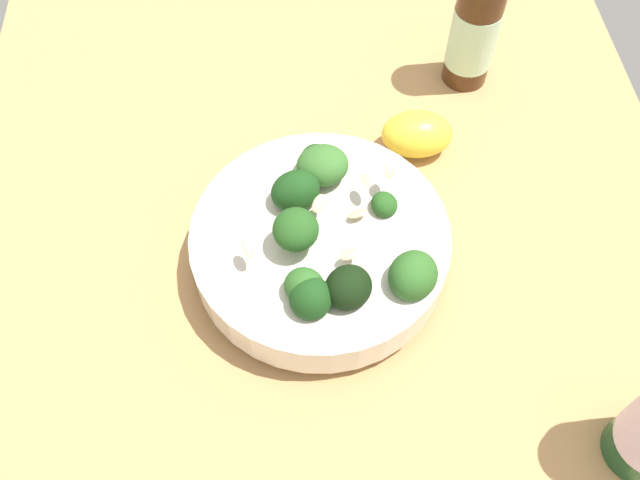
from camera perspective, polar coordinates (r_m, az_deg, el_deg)
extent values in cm
cube|color=tan|center=(67.86, 0.28, 0.75)|extent=(71.51, 71.51, 3.64)
cylinder|color=silver|center=(63.27, 0.00, -1.62)|extent=(12.60, 12.60, 1.29)
cylinder|color=silver|center=(61.06, 0.00, -0.39)|extent=(22.90, 22.90, 3.88)
cylinder|color=beige|center=(59.76, 0.00, 0.39)|extent=(19.42, 19.42, 0.80)
cylinder|color=#3C7A32|center=(58.22, 7.55, -3.83)|extent=(1.96, 2.07, 1.57)
ellipsoid|color=#2D6023|center=(56.63, 7.75, -2.94)|extent=(7.11, 6.08, 6.03)
cylinder|color=#2F662B|center=(63.27, 0.13, 5.28)|extent=(1.99, 2.09, 1.21)
ellipsoid|color=#386B2B|center=(61.94, 0.13, 6.24)|extent=(6.59, 6.83, 4.74)
cylinder|color=#4A8F3C|center=(65.25, -0.44, 6.27)|extent=(1.37, 1.45, 1.40)
ellipsoid|color=#194216|center=(64.19, -0.45, 7.02)|extent=(3.98, 3.71, 2.54)
cylinder|color=#589D47|center=(62.01, 5.27, 2.14)|extent=(1.54, 1.22, 1.81)
ellipsoid|color=#23511C|center=(60.74, 5.38, 2.98)|extent=(3.60, 3.67, 3.46)
cylinder|color=#589D47|center=(56.93, -1.30, -4.66)|extent=(1.61, 1.65, 1.59)
ellipsoid|color=#2D6023|center=(55.45, -1.34, -3.86)|extent=(4.82, 5.29, 4.92)
cylinder|color=#4A8F3C|center=(61.74, -2.01, 3.01)|extent=(2.06, 2.05, 2.22)
ellipsoid|color=#194216|center=(60.09, -2.07, 4.13)|extent=(4.33, 5.71, 4.99)
cylinder|color=#2F662B|center=(56.97, 2.31, -4.81)|extent=(1.67, 1.63, 1.29)
ellipsoid|color=black|center=(55.43, 2.37, -3.97)|extent=(5.61, 6.65, 5.98)
cylinder|color=#589D47|center=(58.07, -1.99, -0.06)|extent=(1.64, 1.66, 1.63)
ellipsoid|color=#23511C|center=(56.60, -2.04, 0.89)|extent=(5.87, 5.65, 3.78)
cylinder|color=#3C7A32|center=(64.70, 0.19, 5.60)|extent=(1.30, 1.55, 1.89)
ellipsoid|color=#386B2B|center=(63.42, 0.19, 6.50)|extent=(4.05, 4.29, 3.87)
cylinder|color=#4A8F3C|center=(56.60, -0.75, -5.71)|extent=(1.75, 1.68, 1.46)
ellipsoid|color=#194216|center=(55.01, -0.77, -4.88)|extent=(4.52, 4.65, 5.05)
ellipsoid|color=#DBBC84|center=(59.57, 4.00, 5.06)|extent=(2.02, 1.43, 0.60)
ellipsoid|color=#DBBC84|center=(59.68, 3.17, 2.22)|extent=(1.40, 1.95, 0.91)
ellipsoid|color=#DBBC84|center=(56.66, 2.53, -1.16)|extent=(1.59, 2.06, 0.56)
ellipsoid|color=#DBBC84|center=(59.01, -1.85, 2.14)|extent=(1.99, 1.62, 1.10)
ellipsoid|color=#DBBC84|center=(55.99, -6.03, -0.59)|extent=(1.97, 1.36, 1.00)
ellipsoid|color=#DBBC84|center=(58.64, -0.09, 3.08)|extent=(2.03, 1.79, 1.01)
ellipsoid|color=#DBBC84|center=(59.85, 5.89, 5.96)|extent=(1.90, 1.54, 1.26)
ellipsoid|color=yellow|center=(70.69, 8.09, 8.74)|extent=(5.51, 7.53, 4.63)
cylinder|color=#472814|center=(75.37, 12.94, 17.42)|extent=(4.91, 4.91, 15.71)
cylinder|color=#C3EBC3|center=(76.71, 12.63, 16.23)|extent=(5.01, 5.01, 6.93)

